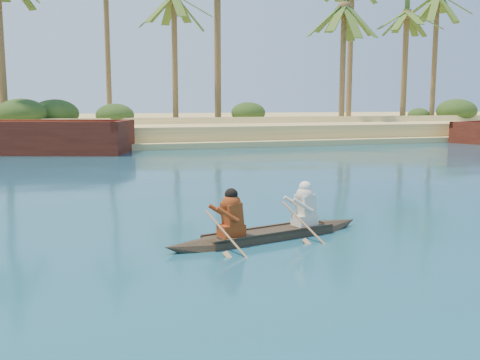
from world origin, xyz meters
name	(u,v)px	position (x,y,z in m)	size (l,w,h in m)	color
ground	(39,262)	(0.00, 0.00, 0.00)	(160.00, 160.00, 0.00)	#0B2B48
sandy_embankment	(61,126)	(0.00, 46.89, 0.53)	(150.00, 51.00, 1.50)	#E2D07F
palm_grove	(55,35)	(0.00, 35.00, 8.00)	(110.00, 14.00, 16.00)	#324F1C
shrub_cluster	(58,125)	(0.00, 31.50, 1.20)	(100.00, 6.00, 2.40)	#1B3613
canoe	(269,227)	(4.44, 0.27, 0.25)	(4.70, 1.68, 1.29)	#382E1E
barge_mid	(14,139)	(-2.30, 22.90, 0.75)	(13.48, 8.20, 2.13)	maroon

